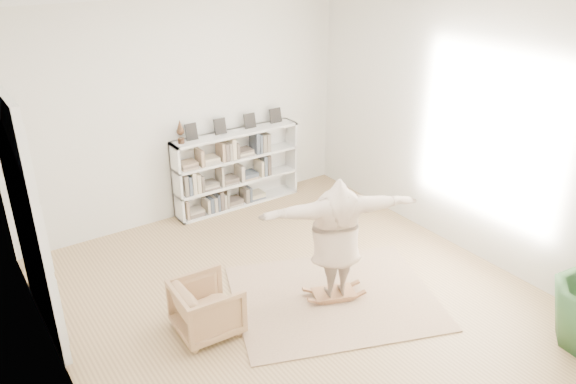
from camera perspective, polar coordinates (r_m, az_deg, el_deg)
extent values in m
plane|color=olive|center=(7.24, 0.93, -10.85)|extent=(6.00, 6.00, 0.00)
plane|color=silver|center=(8.84, -10.38, 8.56)|extent=(5.50, 0.00, 5.50)
plane|color=silver|center=(4.55, 23.77, -9.79)|extent=(5.50, 0.00, 5.50)
plane|color=silver|center=(5.41, -23.57, -4.05)|extent=(0.00, 6.00, 6.00)
plane|color=silver|center=(8.16, 17.12, 6.49)|extent=(0.00, 6.00, 6.00)
plane|color=white|center=(5.91, 1.18, 18.80)|extent=(6.00, 6.00, 0.00)
cube|color=white|center=(6.75, -25.07, -2.40)|extent=(0.08, 1.78, 2.92)
cube|color=silver|center=(6.39, -24.20, -3.74)|extent=(0.06, 0.78, 2.80)
cube|color=silver|center=(7.11, -25.53, -1.12)|extent=(0.06, 0.78, 2.80)
cube|color=silver|center=(8.94, -11.21, 0.81)|extent=(0.04, 0.35, 1.30)
cube|color=silver|center=(9.89, 0.27, 3.70)|extent=(0.04, 0.35, 1.30)
cube|color=silver|center=(9.49, -5.64, 2.63)|extent=(2.20, 0.04, 1.30)
cube|color=silver|center=(9.62, -5.04, -1.13)|extent=(2.20, 0.35, 0.04)
cube|color=silver|center=(9.45, -5.13, 1.11)|extent=(2.20, 0.35, 0.04)
cube|color=silver|center=(9.29, -5.23, 3.53)|extent=(2.20, 0.35, 0.04)
cube|color=silver|center=(9.14, -5.33, 5.99)|extent=(2.20, 0.35, 0.04)
cube|color=black|center=(8.82, -9.80, 5.98)|extent=(0.18, 0.07, 0.24)
cube|color=black|center=(9.03, -6.92, 6.60)|extent=(0.18, 0.07, 0.24)
cube|color=black|center=(9.28, -3.90, 7.24)|extent=(0.18, 0.07, 0.24)
cube|color=black|center=(9.53, -1.29, 7.76)|extent=(0.18, 0.07, 0.24)
imported|color=tan|center=(6.62, -8.22, -11.54)|extent=(0.75, 0.73, 0.65)
cube|color=tan|center=(7.28, 4.67, -10.61)|extent=(3.04, 2.75, 0.02)
cube|color=#995F3D|center=(7.24, 4.69, -10.17)|extent=(0.60, 0.48, 0.03)
cube|color=#995F3D|center=(7.26, 4.68, -10.41)|extent=(0.35, 0.17, 0.04)
cube|color=#995F3D|center=(7.26, 4.68, -10.41)|extent=(0.35, 0.17, 0.04)
cube|color=#995F3D|center=(7.24, 4.69, -10.17)|extent=(0.21, 0.12, 0.11)
cube|color=#995F3D|center=(7.24, 4.69, -10.17)|extent=(0.21, 0.12, 0.11)
imported|color=#BFA68F|center=(6.79, 4.93, -4.37)|extent=(1.99, 1.17, 1.57)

